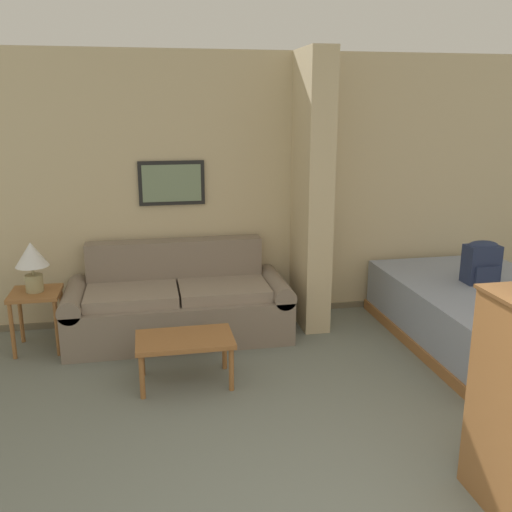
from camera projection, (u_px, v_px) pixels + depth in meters
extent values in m
cube|color=#CCB78E|center=(257.00, 188.00, 5.67)|extent=(7.36, 0.12, 2.60)
cube|color=#70644E|center=(258.00, 311.00, 5.93)|extent=(7.36, 0.02, 0.06)
cube|color=black|center=(172.00, 183.00, 5.41)|extent=(0.62, 0.02, 0.42)
cube|color=gray|center=(172.00, 183.00, 5.40)|extent=(0.55, 0.01, 0.35)
cube|color=#CCB78E|center=(312.00, 193.00, 5.38)|extent=(0.24, 0.65, 2.60)
cube|color=gray|center=(179.00, 316.00, 5.30)|extent=(1.66, 0.84, 0.40)
cube|color=gray|center=(175.00, 263.00, 5.49)|extent=(1.66, 0.20, 0.45)
cube|color=gray|center=(76.00, 323.00, 5.13)|extent=(0.18, 0.84, 0.40)
cylinder|color=gray|center=(74.00, 298.00, 5.07)|extent=(0.20, 0.84, 0.20)
cube|color=gray|center=(275.00, 310.00, 5.47)|extent=(0.18, 0.84, 0.40)
cylinder|color=gray|center=(276.00, 286.00, 5.41)|extent=(0.20, 0.84, 0.20)
cube|color=gray|center=(132.00, 295.00, 5.11)|extent=(0.81, 0.60, 0.10)
cube|color=gray|center=(224.00, 290.00, 5.27)|extent=(0.81, 0.60, 0.10)
cube|color=#996033|center=(185.00, 339.00, 4.37)|extent=(0.74, 0.46, 0.04)
cylinder|color=#996033|center=(142.00, 377.00, 4.18)|extent=(0.04, 0.04, 0.35)
cylinder|color=#996033|center=(231.00, 369.00, 4.31)|extent=(0.04, 0.04, 0.35)
cylinder|color=#996033|center=(142.00, 356.00, 4.54)|extent=(0.04, 0.04, 0.35)
cylinder|color=#996033|center=(224.00, 349.00, 4.66)|extent=(0.04, 0.04, 0.35)
cube|color=#996033|center=(35.00, 293.00, 4.96)|extent=(0.42, 0.42, 0.04)
cylinder|color=#996033|center=(12.00, 331.00, 4.82)|extent=(0.04, 0.04, 0.50)
cylinder|color=#996033|center=(57.00, 328.00, 4.89)|extent=(0.04, 0.04, 0.50)
cylinder|color=#996033|center=(21.00, 316.00, 5.17)|extent=(0.04, 0.04, 0.50)
cylinder|color=#996033|center=(62.00, 314.00, 5.23)|extent=(0.04, 0.04, 0.50)
cylinder|color=tan|center=(34.00, 283.00, 4.94)|extent=(0.15, 0.15, 0.15)
cylinder|color=tan|center=(33.00, 270.00, 4.91)|extent=(0.02, 0.02, 0.08)
cone|color=silver|center=(31.00, 254.00, 4.87)|extent=(0.28, 0.28, 0.21)
cube|color=#996033|center=(484.00, 338.00, 5.19)|extent=(1.45, 2.18, 0.10)
cube|color=#8993A8|center=(487.00, 311.00, 5.12)|extent=(1.41, 2.14, 0.43)
cube|color=white|center=(441.00, 267.00, 5.88)|extent=(1.29, 0.36, 0.10)
cube|color=#232D4C|center=(481.00, 264.00, 5.17)|extent=(0.30, 0.19, 0.35)
cube|color=#232D4C|center=(487.00, 275.00, 5.09)|extent=(0.23, 0.03, 0.15)
ellipsoid|color=#232D4C|center=(483.00, 245.00, 5.13)|extent=(0.29, 0.18, 0.08)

